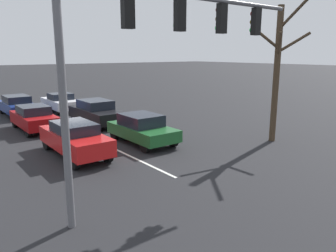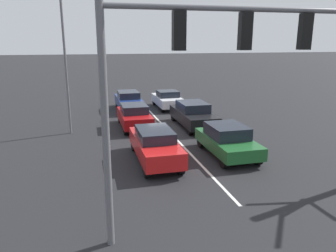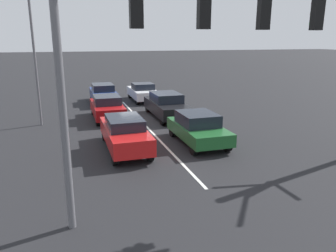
# 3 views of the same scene
# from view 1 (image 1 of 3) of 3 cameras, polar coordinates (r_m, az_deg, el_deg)

# --- Properties ---
(ground_plane) EXTENTS (240.00, 240.00, 0.00)m
(ground_plane) POSITION_cam_1_polar(r_m,az_deg,el_deg) (21.14, -16.76, -0.29)
(ground_plane) COLOR black
(lane_stripe_left_divider) EXTENTS (0.12, 16.52, 0.01)m
(lane_stripe_left_divider) POSITION_cam_1_polar(r_m,az_deg,el_deg) (19.08, -14.32, -1.48)
(lane_stripe_left_divider) COLOR silver
(lane_stripe_left_divider) RESTS_ON ground_plane
(car_darkgreen_leftlane_front) EXTENTS (1.88, 4.11, 1.48)m
(car_darkgreen_leftlane_front) POSITION_cam_1_polar(r_m,az_deg,el_deg) (16.71, -4.55, -0.41)
(car_darkgreen_leftlane_front) COLOR #1E5928
(car_darkgreen_leftlane_front) RESTS_ON ground_plane
(car_red_midlane_front) EXTENTS (1.70, 4.65, 1.53)m
(car_red_midlane_front) POSITION_cam_1_polar(r_m,az_deg,el_deg) (15.17, -15.95, -2.03)
(car_red_midlane_front) COLOR red
(car_red_midlane_front) RESTS_ON ground_plane
(car_maroon_midlane_second) EXTENTS (1.77, 4.22, 1.49)m
(car_maroon_midlane_second) POSITION_cam_1_polar(r_m,az_deg,el_deg) (20.98, -22.31, 1.35)
(car_maroon_midlane_second) COLOR maroon
(car_maroon_midlane_second) RESTS_ON ground_plane
(car_black_leftlane_second) EXTENTS (1.90, 4.79, 1.56)m
(car_black_leftlane_second) POSITION_cam_1_polar(r_m,az_deg,el_deg) (21.64, -12.36, 2.40)
(car_black_leftlane_second) COLOR black
(car_black_leftlane_second) RESTS_ON ground_plane
(car_silver_leftlane_third) EXTENTS (1.83, 4.23, 1.44)m
(car_silver_leftlane_third) POSITION_cam_1_polar(r_m,az_deg,el_deg) (27.25, -18.21, 3.97)
(car_silver_leftlane_third) COLOR silver
(car_silver_leftlane_third) RESTS_ON ground_plane
(car_navy_midlane_third) EXTENTS (1.80, 4.53, 1.49)m
(car_navy_midlane_third) POSITION_cam_1_polar(r_m,az_deg,el_deg) (26.44, -24.78, 3.29)
(car_navy_midlane_third) COLOR navy
(car_navy_midlane_third) RESTS_ON ground_plane
(traffic_signal_gantry) EXTENTS (8.82, 0.37, 6.69)m
(traffic_signal_gantry) POSITION_cam_1_polar(r_m,az_deg,el_deg) (9.77, -1.18, 15.30)
(traffic_signal_gantry) COLOR slate
(traffic_signal_gantry) RESTS_ON ground_plane
(bare_tree_near) EXTENTS (2.25, 2.11, 7.09)m
(bare_tree_near) POSITION_cam_1_polar(r_m,az_deg,el_deg) (17.54, 18.56, 9.49)
(bare_tree_near) COLOR #423323
(bare_tree_near) RESTS_ON ground_plane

